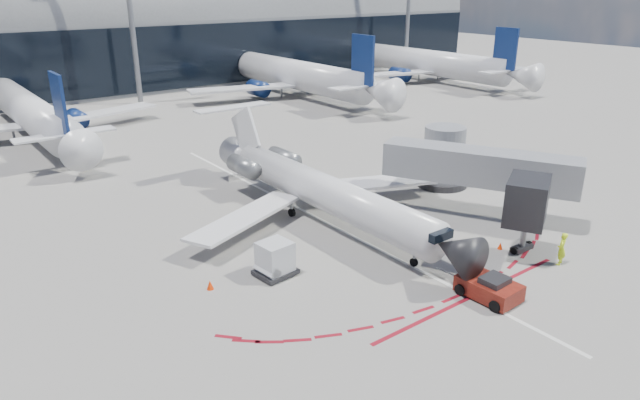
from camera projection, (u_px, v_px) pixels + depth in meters
ground at (334, 226)px, 38.13m from camera, size 260.00×260.00×0.00m
apron_centerline at (316, 217)px, 39.61m from camera, size 0.25×40.00×0.01m
apron_stop_bar at (472, 297)px, 29.57m from camera, size 14.00×0.25×0.01m
terminal_building at (58, 31)px, 83.39m from camera, size 150.00×24.15×24.00m
jet_bridge at (469, 167)px, 40.34m from camera, size 10.03×15.20×4.90m
light_mast_centre at (130, 6)px, 72.17m from camera, size 0.70×0.70×25.00m
regional_jet at (317, 188)px, 38.88m from camera, size 20.54×25.33×6.34m
pushback_tug at (489, 288)px, 29.34m from camera, size 2.20×4.93×1.27m
ramp_worker at (562, 249)px, 32.66m from camera, size 0.83×0.69×1.96m
uld_container at (275, 259)px, 31.45m from camera, size 2.28×2.00×1.98m
safety_cone_left at (210, 285)px, 30.22m from camera, size 0.37×0.37×0.52m
safety_cone_right at (500, 246)px, 34.80m from camera, size 0.31×0.31×0.43m
bg_airliner_0 at (25, 88)px, 58.66m from camera, size 31.67×33.53×10.24m
bg_airliner_1 at (290, 53)px, 80.76m from camera, size 36.42×38.56×11.78m
bg_airliner_2 at (426, 44)px, 93.03m from camera, size 35.87×37.98×11.61m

